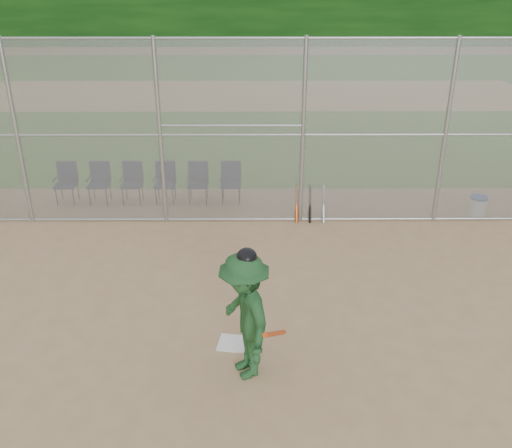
{
  "coord_description": "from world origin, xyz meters",
  "views": [
    {
      "loc": [
        -0.05,
        -6.63,
        5.38
      ],
      "look_at": [
        0.0,
        2.5,
        1.1
      ],
      "focal_mm": 40.0,
      "sensor_mm": 36.0,
      "label": 1
    }
  ],
  "objects_px": {
    "batter_at_plate": "(245,316)",
    "water_cooler": "(478,206)",
    "chair_0": "(66,184)",
    "home_plate": "(232,343)"
  },
  "relations": [
    {
      "from": "batter_at_plate",
      "to": "water_cooler",
      "type": "distance_m",
      "value": 7.57
    },
    {
      "from": "batter_at_plate",
      "to": "chair_0",
      "type": "xyz_separation_m",
      "value": [
        -4.35,
        6.26,
        -0.48
      ]
    },
    {
      "from": "water_cooler",
      "to": "chair_0",
      "type": "distance_m",
      "value": 9.64
    },
    {
      "from": "batter_at_plate",
      "to": "water_cooler",
      "type": "xyz_separation_m",
      "value": [
        5.24,
        5.41,
        -0.72
      ]
    },
    {
      "from": "batter_at_plate",
      "to": "water_cooler",
      "type": "bearing_deg",
      "value": 45.9
    },
    {
      "from": "home_plate",
      "to": "batter_at_plate",
      "type": "height_order",
      "value": "batter_at_plate"
    },
    {
      "from": "batter_at_plate",
      "to": "chair_0",
      "type": "height_order",
      "value": "batter_at_plate"
    },
    {
      "from": "water_cooler",
      "to": "chair_0",
      "type": "bearing_deg",
      "value": 174.95
    },
    {
      "from": "home_plate",
      "to": "batter_at_plate",
      "type": "xyz_separation_m",
      "value": [
        0.21,
        -0.65,
        0.95
      ]
    },
    {
      "from": "batter_at_plate",
      "to": "chair_0",
      "type": "relative_size",
      "value": 2.06
    }
  ]
}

